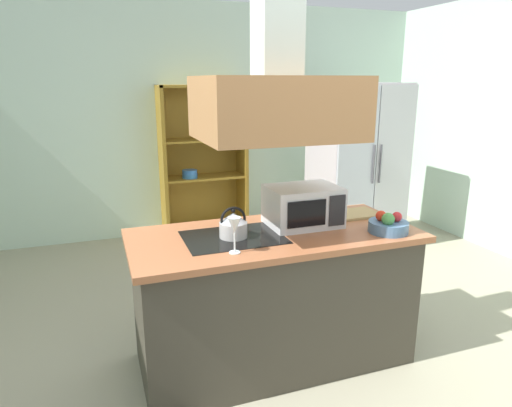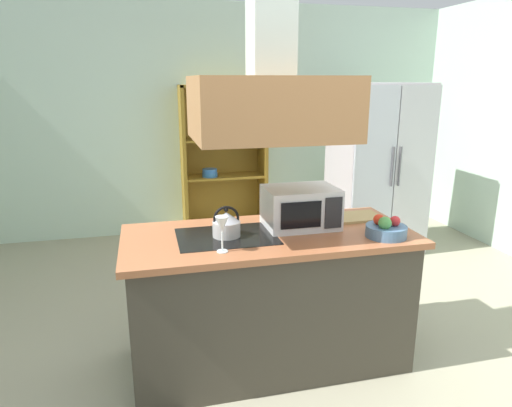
# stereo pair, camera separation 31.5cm
# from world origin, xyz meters

# --- Properties ---
(ground_plane) EXTENTS (7.80, 7.80, 0.00)m
(ground_plane) POSITION_xyz_m (0.00, 0.00, 0.00)
(ground_plane) COLOR gray
(wall_back) EXTENTS (6.00, 0.12, 2.70)m
(wall_back) POSITION_xyz_m (0.00, 3.00, 1.35)
(wall_back) COLOR silver
(wall_back) RESTS_ON ground
(kitchen_island) EXTENTS (1.81, 0.81, 0.90)m
(kitchen_island) POSITION_xyz_m (-0.09, 0.04, 0.45)
(kitchen_island) COLOR #3E382E
(kitchen_island) RESTS_ON ground
(range_hood) EXTENTS (0.90, 0.70, 1.21)m
(range_hood) POSITION_xyz_m (-0.09, 0.04, 1.78)
(range_hood) COLOR #B17848
(refrigerator) EXTENTS (0.90, 0.77, 1.80)m
(refrigerator) POSITION_xyz_m (1.62, 1.85, 0.90)
(refrigerator) COLOR #BDB3B9
(refrigerator) RESTS_ON ground
(dish_cabinet) EXTENTS (0.99, 0.40, 1.78)m
(dish_cabinet) POSITION_xyz_m (0.09, 2.78, 0.79)
(dish_cabinet) COLOR olive
(dish_cabinet) RESTS_ON ground
(kettle) EXTENTS (0.17, 0.17, 0.19)m
(kettle) POSITION_xyz_m (-0.36, 0.04, 0.98)
(kettle) COLOR #BAB7B5
(kettle) RESTS_ON kitchen_island
(cutting_board) EXTENTS (0.35, 0.25, 0.02)m
(cutting_board) POSITION_xyz_m (0.58, 0.21, 0.91)
(cutting_board) COLOR tan
(cutting_board) RESTS_ON kitchen_island
(microwave) EXTENTS (0.46, 0.35, 0.26)m
(microwave) POSITION_xyz_m (0.14, 0.13, 1.03)
(microwave) COLOR silver
(microwave) RESTS_ON kitchen_island
(wine_glass_on_counter) EXTENTS (0.08, 0.08, 0.21)m
(wine_glass_on_counter) POSITION_xyz_m (-0.43, -0.20, 1.05)
(wine_glass_on_counter) COLOR silver
(wine_glass_on_counter) RESTS_ON kitchen_island
(fruit_bowl) EXTENTS (0.25, 0.25, 0.14)m
(fruit_bowl) POSITION_xyz_m (0.58, -0.19, 0.95)
(fruit_bowl) COLOR #4C7299
(fruit_bowl) RESTS_ON kitchen_island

